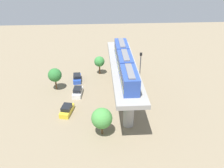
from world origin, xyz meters
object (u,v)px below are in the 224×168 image
(tree_far_corner, at_px, (99,62))
(signal_post, at_px, (140,73))
(tree_mid_lot, at_px, (55,75))
(train, at_px, (125,63))
(parked_car_blue, at_px, (77,78))
(tree_near_viaduct, at_px, (102,118))
(parked_car_white, at_px, (78,92))
(parked_car_yellow, at_px, (67,110))

(tree_far_corner, distance_m, signal_post, 14.47)
(tree_mid_lot, bearing_deg, tree_far_corner, -143.98)
(tree_far_corner, bearing_deg, train, 109.16)
(train, bearing_deg, parked_car_blue, -45.00)
(parked_car_blue, relative_size, signal_post, 0.42)
(train, xyz_separation_m, tree_near_viaduct, (4.79, 9.43, -5.86))
(parked_car_white, bearing_deg, parked_car_yellow, 81.56)
(parked_car_blue, height_order, tree_mid_lot, tree_mid_lot)
(train, relative_size, tree_mid_lot, 4.01)
(parked_car_yellow, distance_m, parked_car_white, 6.97)
(signal_post, bearing_deg, tree_far_corner, -54.84)
(parked_car_white, distance_m, tree_mid_lot, 6.42)
(tree_near_viaduct, bearing_deg, parked_car_blue, -74.27)
(parked_car_white, height_order, tree_far_corner, tree_far_corner)
(parked_car_blue, relative_size, parked_car_yellow, 0.96)
(parked_car_yellow, distance_m, tree_far_corner, 18.31)
(train, height_order, parked_car_blue, train)
(parked_car_white, distance_m, tree_near_viaduct, 14.39)
(train, distance_m, tree_far_corner, 15.81)
(parked_car_blue, relative_size, tree_mid_lot, 0.84)
(train, xyz_separation_m, signal_post, (-3.40, -2.22, -3.50))
(parked_car_blue, distance_m, tree_near_viaduct, 20.71)
(parked_car_blue, xyz_separation_m, tree_near_viaduct, (-5.57, 19.79, 2.52))
(tree_near_viaduct, height_order, signal_post, signal_post)
(train, height_order, tree_near_viaduct, train)
(tree_mid_lot, bearing_deg, parked_car_white, 150.96)
(train, relative_size, parked_car_blue, 4.78)
(parked_car_blue, bearing_deg, tree_mid_lot, 36.67)
(parked_car_yellow, height_order, tree_mid_lot, tree_mid_lot)
(parked_car_yellow, bearing_deg, tree_far_corner, -99.06)
(train, xyz_separation_m, tree_mid_lot, (14.86, -6.62, -5.55))
(parked_car_yellow, relative_size, tree_near_viaduct, 0.89)
(tree_far_corner, bearing_deg, parked_car_yellow, 68.45)
(tree_far_corner, height_order, signal_post, signal_post)
(signal_post, bearing_deg, parked_car_blue, -30.60)
(parked_car_white, height_order, tree_near_viaduct, tree_near_viaduct)
(train, height_order, signal_post, train)
(tree_near_viaduct, height_order, tree_far_corner, tree_near_viaduct)
(parked_car_yellow, bearing_deg, train, -153.13)
(tree_far_corner, bearing_deg, tree_mid_lot, 36.02)
(train, bearing_deg, parked_car_yellow, 14.38)
(tree_near_viaduct, distance_m, tree_mid_lot, 18.95)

